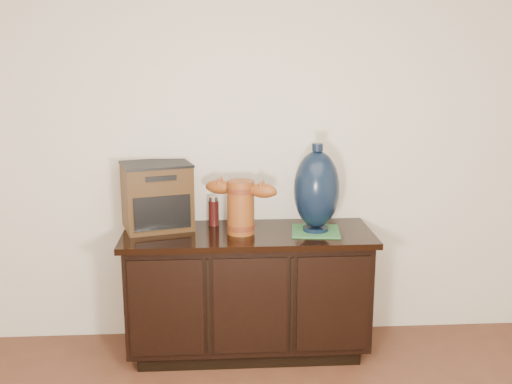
{
  "coord_description": "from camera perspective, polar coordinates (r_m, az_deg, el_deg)",
  "views": [
    {
      "loc": [
        -0.16,
        -1.13,
        1.77
      ],
      "look_at": [
        0.04,
        2.18,
        1.01
      ],
      "focal_mm": 42.0,
      "sensor_mm": 36.0,
      "label": 1
    }
  ],
  "objects": [
    {
      "name": "room",
      "position": [
        1.23,
        4.41,
        -9.35
      ],
      "size": [
        5.0,
        5.0,
        5.0
      ],
      "color": "#502B1B",
      "rests_on": "ground"
    },
    {
      "name": "lamp_base",
      "position": [
        3.47,
        5.79,
        0.21
      ],
      "size": [
        0.3,
        0.3,
        0.51
      ],
      "rotation": [
        0.0,
        0.0,
        -0.13
      ],
      "color": "black",
      "rests_on": "green_mat"
    },
    {
      "name": "terracotta_vessel",
      "position": [
        3.44,
        -1.47,
        -1.14
      ],
      "size": [
        0.43,
        0.26,
        0.31
      ],
      "rotation": [
        0.0,
        0.0,
        -0.43
      ],
      "color": "brown",
      "rests_on": "sideboard"
    },
    {
      "name": "sideboard",
      "position": [
        3.63,
        -0.76,
        -9.42
      ],
      "size": [
        1.46,
        0.56,
        0.75
      ],
      "color": "black",
      "rests_on": "ground"
    },
    {
      "name": "green_mat",
      "position": [
        3.53,
        5.69,
        -3.72
      ],
      "size": [
        0.31,
        0.31,
        0.01
      ],
      "primitive_type": "cube",
      "rotation": [
        0.0,
        0.0,
        -0.13
      ],
      "color": "#306C38",
      "rests_on": "sideboard"
    },
    {
      "name": "tv_radio",
      "position": [
        3.59,
        -9.42,
        -0.37
      ],
      "size": [
        0.46,
        0.41,
        0.39
      ],
      "rotation": [
        0.0,
        0.0,
        0.29
      ],
      "color": "#3B250E",
      "rests_on": "sideboard"
    },
    {
      "name": "spray_can",
      "position": [
        3.63,
        -4.05,
        -1.84
      ],
      "size": [
        0.06,
        0.06,
        0.18
      ],
      "color": "#55110E",
      "rests_on": "sideboard"
    }
  ]
}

